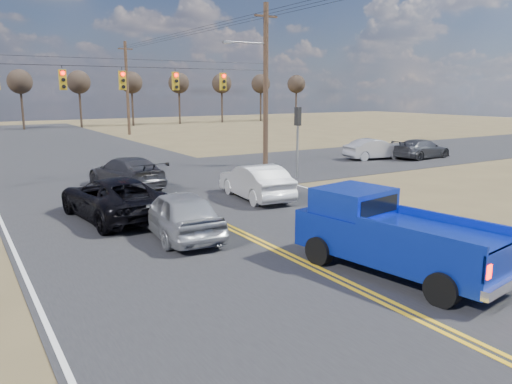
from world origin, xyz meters
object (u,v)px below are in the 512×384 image
pickup_truck (391,235)px  cross_car_east_far (422,149)px  black_suv (113,198)px  cross_car_east_near (374,149)px  dgrey_car_queue (126,173)px  silver_suv (179,214)px  white_car_queue (256,182)px

pickup_truck → cross_car_east_far: size_ratio=1.23×
black_suv → cross_car_east_near: size_ratio=1.30×
dgrey_car_queue → cross_car_east_far: bearing=172.1°
silver_suv → cross_car_east_near: 22.04m
black_suv → cross_car_east_far: size_ratio=1.19×
pickup_truck → silver_suv: pickup_truck is taller
black_suv → dgrey_car_queue: 6.12m
black_suv → cross_car_east_far: bearing=-172.7°
white_car_queue → cross_car_east_far: size_ratio=0.99×
dgrey_car_queue → cross_car_east_near: size_ratio=1.23×
cross_car_east_near → cross_car_east_far: bearing=-105.3°
silver_suv → black_suv: size_ratio=0.82×
pickup_truck → dgrey_car_queue: bearing=89.2°
pickup_truck → dgrey_car_queue: pickup_truck is taller
pickup_truck → black_suv: size_ratio=1.03×
silver_suv → cross_car_east_near: bearing=-147.2°
white_car_queue → cross_car_east_near: size_ratio=1.08×
dgrey_car_queue → cross_car_east_near: bearing=176.5°
dgrey_car_queue → cross_car_east_near: 18.26m
white_car_queue → dgrey_car_queue: 6.89m
pickup_truck → silver_suv: bearing=110.3°
dgrey_car_queue → black_suv: bearing=60.6°
cross_car_east_near → cross_car_east_far: size_ratio=0.92×
pickup_truck → silver_suv: size_ratio=1.27×
white_car_queue → dgrey_car_queue: size_ratio=0.88×
black_suv → dgrey_car_queue: size_ratio=1.06×
cross_car_east_near → silver_suv: bearing=127.3°
black_suv → dgrey_car_queue: bearing=-117.7°
white_car_queue → cross_car_east_far: bearing=-156.7°
pickup_truck → black_suv: bearing=106.1°
white_car_queue → cross_car_east_near: white_car_queue is taller
silver_suv → cross_car_east_far: silver_suv is taller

